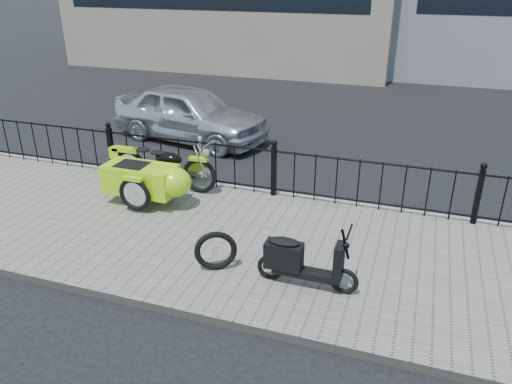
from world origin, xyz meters
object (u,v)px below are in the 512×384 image
(motorcycle_sidecar, at_px, (153,177))
(scooter, at_px, (300,261))
(spare_tire, at_px, (216,251))
(sedan_car, at_px, (190,113))

(motorcycle_sidecar, bearing_deg, scooter, -28.54)
(motorcycle_sidecar, xyz_separation_m, spare_tire, (1.96, -1.74, -0.17))
(motorcycle_sidecar, relative_size, sedan_car, 0.56)
(scooter, distance_m, sedan_car, 6.95)
(motorcycle_sidecar, bearing_deg, spare_tire, -41.62)
(motorcycle_sidecar, bearing_deg, sedan_car, 106.20)
(scooter, height_order, spare_tire, scooter)
(motorcycle_sidecar, height_order, sedan_car, sedan_car)
(sedan_car, bearing_deg, spare_tire, -140.10)
(scooter, relative_size, sedan_car, 0.34)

